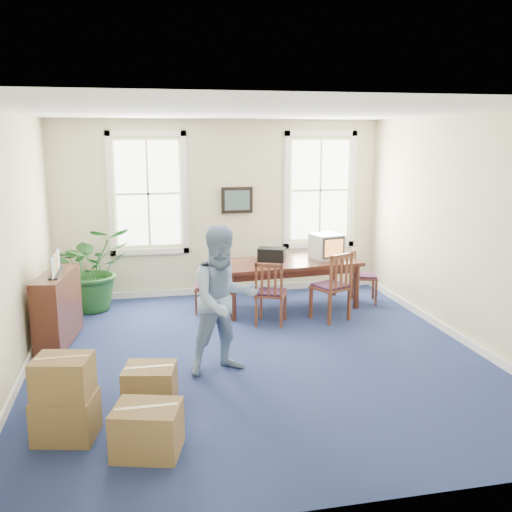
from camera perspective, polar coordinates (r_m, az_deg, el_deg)
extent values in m
plane|color=navy|center=(7.80, 0.21, -9.96)|extent=(6.50, 6.50, 0.00)
plane|color=white|center=(7.24, 0.23, 14.25)|extent=(6.50, 6.50, 0.00)
plane|color=beige|center=(10.51, -3.57, 4.77)|extent=(6.50, 0.00, 6.50)
plane|color=beige|center=(4.32, 9.48, -5.87)|extent=(6.50, 0.00, 6.50)
plane|color=beige|center=(7.33, -23.35, 0.68)|extent=(0.00, 6.50, 6.50)
plane|color=beige|center=(8.50, 20.41, 2.34)|extent=(0.00, 6.50, 6.50)
cube|color=white|center=(10.78, -3.44, -3.39)|extent=(6.00, 0.04, 0.12)
cube|color=white|center=(7.75, -22.18, -10.55)|extent=(0.04, 6.50, 0.12)
cube|color=white|center=(8.85, 19.51, -7.54)|extent=(0.04, 6.50, 0.12)
cube|color=white|center=(10.05, 8.87, -0.09)|extent=(0.15, 0.18, 0.05)
cube|color=black|center=(9.70, 1.57, 0.15)|extent=(0.53, 0.44, 0.22)
imported|color=#819FCA|center=(7.04, -3.24, -4.44)|extent=(1.04, 0.89, 1.85)
cube|color=#4A2116|center=(8.48, -19.20, -5.28)|extent=(0.55, 1.30, 0.99)
imported|color=#1F5321|center=(10.00, -16.00, -1.18)|extent=(1.57, 1.46, 1.44)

